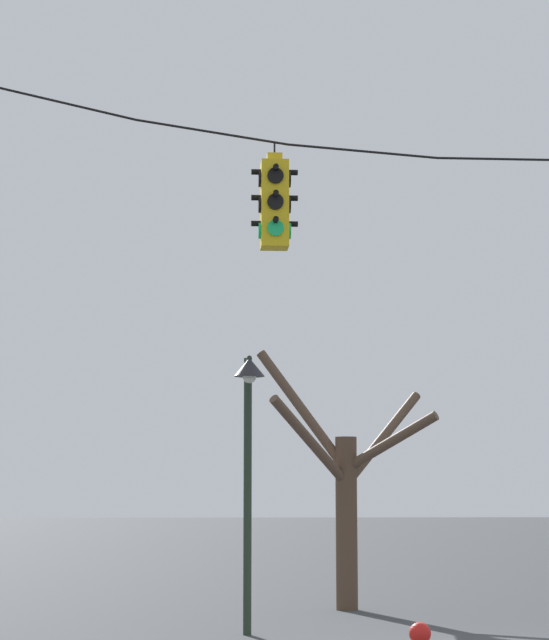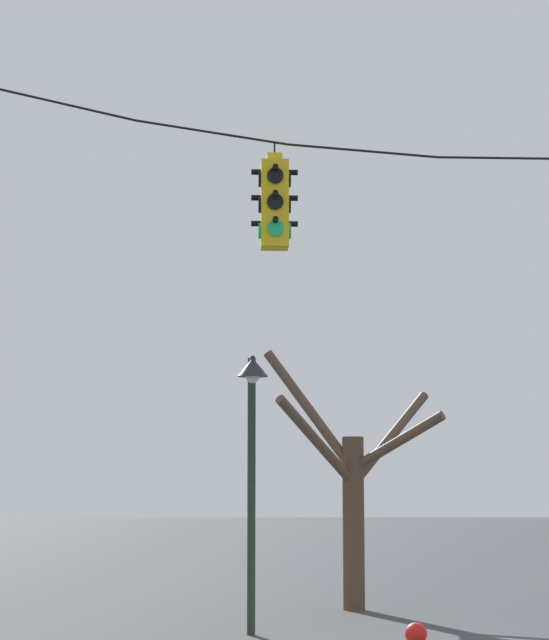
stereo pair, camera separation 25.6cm
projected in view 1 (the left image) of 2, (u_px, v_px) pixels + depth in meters
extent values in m
cylinder|color=black|center=(60.00, 102.00, 15.46)|extent=(1.90, 0.03, 0.45)
cylinder|color=black|center=(212.00, 132.00, 15.53)|extent=(1.90, 0.03, 0.31)
cylinder|color=black|center=(363.00, 151.00, 15.62)|extent=(1.89, 0.03, 0.17)
cylinder|color=black|center=(512.00, 159.00, 15.73)|extent=(1.89, 0.03, 0.03)
cube|color=yellow|center=(274.00, 205.00, 15.45)|extent=(0.34, 0.34, 1.09)
cube|color=yellow|center=(274.00, 158.00, 15.53)|extent=(0.19, 0.19, 0.10)
cylinder|color=black|center=(274.00, 149.00, 15.55)|extent=(0.02, 0.02, 0.15)
cylinder|color=black|center=(275.00, 176.00, 15.31)|extent=(0.20, 0.03, 0.20)
cylinder|color=black|center=(276.00, 167.00, 15.28)|extent=(0.07, 0.12, 0.07)
cylinder|color=black|center=(275.00, 202.00, 15.27)|extent=(0.20, 0.03, 0.20)
cylinder|color=black|center=(276.00, 194.00, 15.24)|extent=(0.07, 0.12, 0.07)
cylinder|color=#19C666|center=(275.00, 228.00, 15.22)|extent=(0.20, 0.03, 0.20)
cylinder|color=black|center=(276.00, 220.00, 15.19)|extent=(0.07, 0.12, 0.07)
cylinder|color=black|center=(274.00, 183.00, 15.68)|extent=(0.20, 0.03, 0.20)
cylinder|color=black|center=(273.00, 177.00, 15.74)|extent=(0.07, 0.12, 0.07)
cylinder|color=black|center=(274.00, 208.00, 15.63)|extent=(0.20, 0.03, 0.20)
cylinder|color=black|center=(273.00, 202.00, 15.69)|extent=(0.07, 0.12, 0.07)
cylinder|color=#19C666|center=(274.00, 234.00, 15.59)|extent=(0.20, 0.03, 0.20)
cylinder|color=black|center=(273.00, 228.00, 15.65)|extent=(0.07, 0.12, 0.07)
cylinder|color=black|center=(260.00, 179.00, 15.49)|extent=(0.03, 0.20, 0.20)
cylinder|color=black|center=(256.00, 172.00, 15.50)|extent=(0.12, 0.07, 0.07)
cylinder|color=black|center=(260.00, 205.00, 15.44)|extent=(0.03, 0.20, 0.20)
cylinder|color=black|center=(256.00, 198.00, 15.45)|extent=(0.12, 0.07, 0.07)
cylinder|color=#19C666|center=(260.00, 231.00, 15.39)|extent=(0.03, 0.20, 0.20)
cylinder|color=black|center=(256.00, 224.00, 15.40)|extent=(0.12, 0.07, 0.07)
cylinder|color=black|center=(289.00, 180.00, 15.51)|extent=(0.03, 0.20, 0.20)
cylinder|color=black|center=(293.00, 173.00, 15.52)|extent=(0.12, 0.07, 0.07)
cylinder|color=black|center=(289.00, 205.00, 15.46)|extent=(0.03, 0.20, 0.20)
cylinder|color=black|center=(293.00, 198.00, 15.48)|extent=(0.12, 0.07, 0.07)
cylinder|color=#19C666|center=(289.00, 231.00, 15.42)|extent=(0.03, 0.20, 0.20)
cylinder|color=black|center=(293.00, 224.00, 15.43)|extent=(0.12, 0.07, 0.07)
cylinder|color=#233323|center=(248.00, 495.00, 18.25)|extent=(0.12, 0.12, 4.02)
cylinder|color=#233323|center=(249.00, 360.00, 18.28)|extent=(0.07, 0.49, 0.07)
cone|color=#232328|center=(249.00, 367.00, 18.02)|extent=(0.45, 0.45, 0.27)
sphere|color=silver|center=(249.00, 376.00, 18.00)|extent=(0.20, 0.20, 0.20)
cylinder|color=brown|center=(346.00, 523.00, 22.10)|extent=(0.39, 0.39, 3.04)
cylinder|color=brown|center=(303.00, 410.00, 22.50)|extent=(1.69, 0.53, 2.23)
cylinder|color=brown|center=(390.00, 442.00, 21.86)|extent=(1.62, 1.17, 1.04)
cylinder|color=brown|center=(382.00, 438.00, 22.94)|extent=(1.70, 1.38, 1.81)
cylinder|color=brown|center=(311.00, 442.00, 21.65)|extent=(1.57, 1.43, 1.55)
sphere|color=red|center=(420.00, 633.00, 12.34)|extent=(0.22, 0.22, 0.22)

